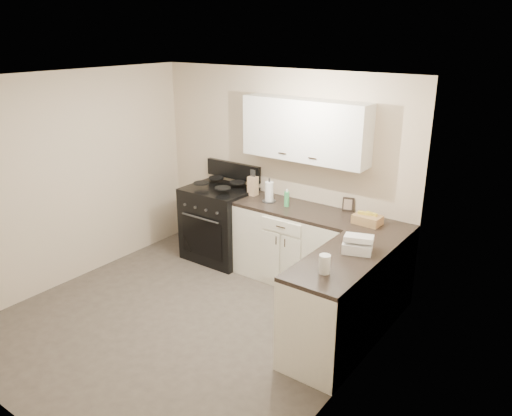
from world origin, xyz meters
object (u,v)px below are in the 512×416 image
Objects in this scene: stove at (220,225)px; knife_block at (253,186)px; wicker_basket at (367,220)px; countertop_grill at (358,246)px; paper_towel at (269,192)px.

stove is 0.76m from knife_block.
countertop_grill is at bearing -72.93° from wicker_basket.
knife_block is at bearing 164.72° from paper_towel.
countertop_grill is at bearing -23.37° from knife_block.
paper_towel is at bearing 2.08° from stove.
stove is 0.98m from paper_towel.
stove is 3.52× the size of wicker_basket.
stove is 2.11m from wicker_basket.
knife_block is 1.59m from wicker_basket.
wicker_basket is at bearing -2.58° from knife_block.
paper_towel is 0.84× the size of wicker_basket.
wicker_basket is 1.09× the size of countertop_grill.
paper_towel is 0.92× the size of countertop_grill.
knife_block is 0.32m from paper_towel.
knife_block is (0.46, 0.11, 0.60)m from stove.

